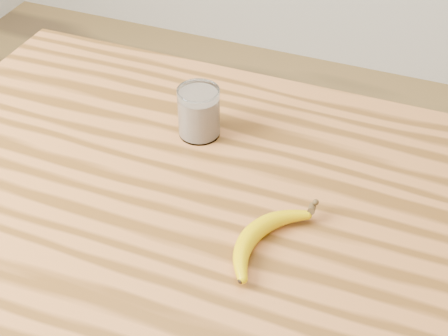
% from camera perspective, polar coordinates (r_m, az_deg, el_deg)
% --- Properties ---
extents(table, '(1.20, 0.80, 0.90)m').
position_cam_1_polar(table, '(1.16, -1.41, -7.33)').
color(table, '#B16932').
rests_on(table, ground).
extents(smoothie_glass, '(0.08, 0.08, 0.10)m').
position_cam_1_polar(smoothie_glass, '(1.17, -2.31, 5.05)').
color(smoothie_glass, white).
rests_on(smoothie_glass, table).
extents(banana, '(0.17, 0.27, 0.03)m').
position_cam_1_polar(banana, '(0.98, 2.75, -5.87)').
color(banana, '#D4A900').
rests_on(banana, table).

